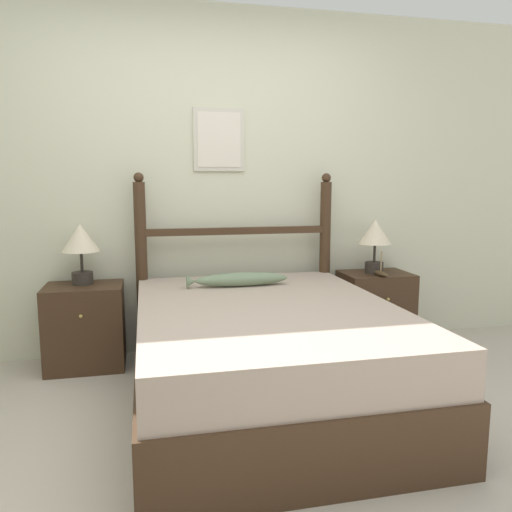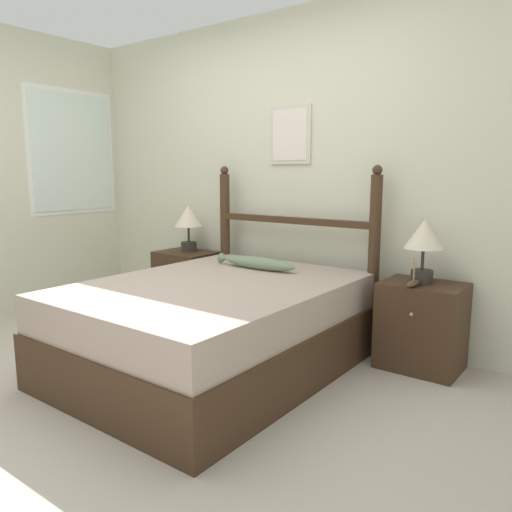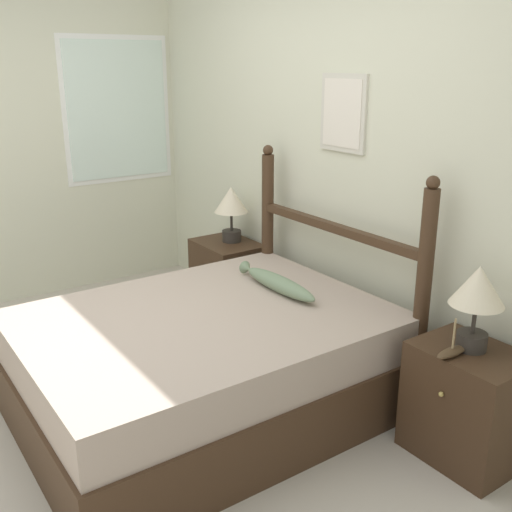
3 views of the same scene
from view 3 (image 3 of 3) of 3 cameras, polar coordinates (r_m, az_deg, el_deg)
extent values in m
plane|color=#B7AD9E|center=(3.48, -16.23, -15.39)|extent=(16.00, 16.00, 0.00)
cube|color=beige|center=(3.85, 7.23, 8.89)|extent=(6.40, 0.06, 2.55)
cube|color=beige|center=(3.69, 8.32, 13.32)|extent=(0.38, 0.02, 0.45)
cube|color=silver|center=(3.68, 8.18, 13.31)|extent=(0.32, 0.01, 0.39)
cube|color=white|center=(5.32, -13.05, 13.38)|extent=(0.01, 0.95, 1.20)
cube|color=silver|center=(5.31, -13.02, 13.37)|extent=(0.01, 0.87, 1.12)
cube|color=#3D2819|center=(3.42, -4.79, -11.86)|extent=(1.47, 1.93, 0.35)
cube|color=tan|center=(3.28, -4.93, -7.42)|extent=(1.43, 1.89, 0.23)
cylinder|color=#3D2819|center=(4.24, 1.10, 1.04)|extent=(0.08, 0.08, 1.28)
sphere|color=#3D2819|center=(4.09, 1.15, 10.04)|extent=(0.07, 0.07, 0.07)
cylinder|color=#3D2819|center=(3.29, 15.49, -4.78)|extent=(0.08, 0.08, 1.28)
sphere|color=#3D2819|center=(3.10, 16.52, 6.72)|extent=(0.07, 0.07, 0.07)
cube|color=#3D2819|center=(3.65, 7.54, 2.66)|extent=(1.38, 0.06, 0.05)
cube|color=#3D2819|center=(4.61, -2.72, -2.14)|extent=(0.52, 0.39, 0.58)
sphere|color=tan|center=(4.47, -5.00, -1.13)|extent=(0.02, 0.02, 0.02)
cube|color=#3D2819|center=(3.17, 19.40, -13.17)|extent=(0.52, 0.39, 0.58)
sphere|color=tan|center=(2.96, 17.22, -12.46)|extent=(0.02, 0.02, 0.02)
cylinder|color=#2D2823|center=(4.53, -2.34, 1.93)|extent=(0.14, 0.14, 0.08)
cylinder|color=#2D2823|center=(4.50, -2.36, 3.33)|extent=(0.02, 0.02, 0.14)
cone|color=beige|center=(4.47, -2.38, 5.39)|extent=(0.25, 0.25, 0.19)
cylinder|color=#2D2823|center=(3.03, 19.84, -7.61)|extent=(0.14, 0.14, 0.08)
cylinder|color=#2D2823|center=(2.98, 20.07, -5.63)|extent=(0.02, 0.02, 0.14)
cone|color=beige|center=(2.92, 20.41, -2.65)|extent=(0.25, 0.25, 0.19)
ellipsoid|color=#4C3823|center=(2.95, 18.16, -8.68)|extent=(0.06, 0.20, 0.04)
cylinder|color=#997F56|center=(2.91, 18.34, -7.03)|extent=(0.01, 0.01, 0.15)
ellipsoid|color=gray|center=(3.52, 2.26, -2.67)|extent=(0.63, 0.12, 0.09)
cone|color=gray|center=(3.78, -0.85, -1.18)|extent=(0.06, 0.08, 0.08)
camera|label=1|loc=(3.52, -54.29, 0.55)|focal=35.00mm
camera|label=2|loc=(1.17, -87.04, -30.56)|focal=35.00mm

